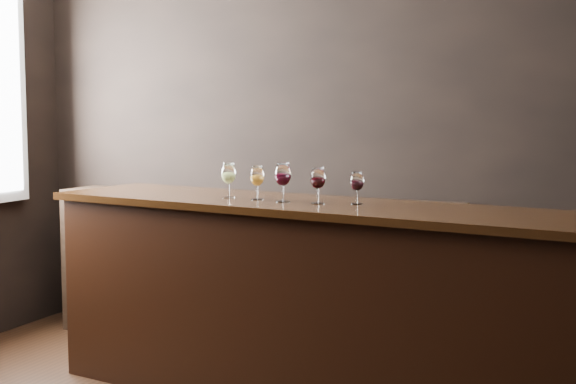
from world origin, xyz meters
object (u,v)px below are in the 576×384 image
at_px(back_bar_shelf, 250,271).
at_px(glass_red_c, 357,182).
at_px(glass_white, 229,174).
at_px(glass_red_a, 283,175).
at_px(glass_red_b, 318,179).
at_px(bar_counter, 313,309).
at_px(glass_amber, 257,177).

xyz_separation_m(back_bar_shelf, glass_red_c, (1.05, -0.83, 0.71)).
bearing_deg(glass_white, glass_red_a, -10.29).
relative_size(glass_white, glass_red_b, 1.02).
height_order(glass_white, glass_red_b, glass_white).
bearing_deg(back_bar_shelf, bar_counter, -46.29).
xyz_separation_m(glass_amber, glass_red_b, (0.38, -0.04, 0.00)).
bearing_deg(back_bar_shelf, glass_white, -70.84).
bearing_deg(glass_red_a, glass_red_c, 8.91).
bearing_deg(glass_amber, glass_red_a, -14.81).
distance_m(bar_counter, glass_red_a, 0.74).
height_order(back_bar_shelf, glass_amber, glass_amber).
relative_size(back_bar_shelf, glass_red_a, 13.50).
xyz_separation_m(bar_counter, glass_amber, (-0.34, 0.01, 0.70)).
xyz_separation_m(glass_amber, glass_red_a, (0.18, -0.05, 0.02)).
relative_size(glass_amber, glass_red_a, 0.88).
relative_size(glass_white, glass_red_a, 0.92).
xyz_separation_m(back_bar_shelf, glass_amber, (0.47, -0.84, 0.72)).
relative_size(bar_counter, back_bar_shelf, 1.07).
height_order(back_bar_shelf, glass_white, glass_white).
distance_m(bar_counter, glass_amber, 0.78).
xyz_separation_m(glass_amber, glass_red_c, (0.57, 0.02, -0.01)).
bearing_deg(glass_amber, glass_white, 174.04).
relative_size(back_bar_shelf, glass_red_c, 16.59).
distance_m(glass_amber, glass_red_c, 0.57).
bearing_deg(glass_amber, bar_counter, -1.40).
xyz_separation_m(back_bar_shelf, glass_red_b, (0.85, -0.88, 0.73)).
height_order(glass_white, glass_amber, glass_white).
bearing_deg(glass_white, glass_red_c, -0.29).
distance_m(bar_counter, glass_white, 0.88).
height_order(back_bar_shelf, glass_red_b, glass_red_b).
distance_m(bar_counter, glass_red_b, 0.71).
relative_size(bar_counter, glass_amber, 16.42).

